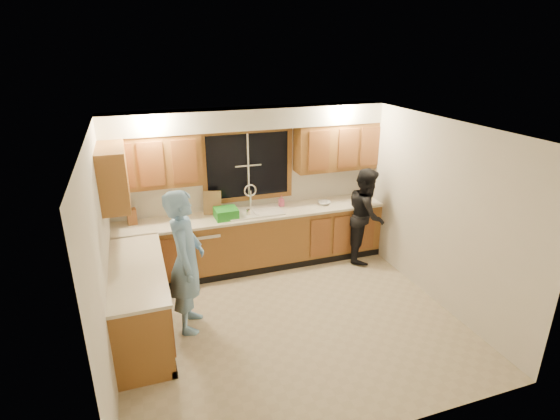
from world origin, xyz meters
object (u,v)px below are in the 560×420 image
Objects in this scene: dish_crate at (226,213)px; dishwasher at (201,250)px; woman at (366,215)px; soap_bottle at (281,201)px; bowl at (324,203)px; man at (186,262)px; knife_block at (132,216)px; sink at (254,216)px; stove at (142,329)px.

dishwasher is at bearing 168.82° from dish_crate.
dishwasher is 0.53× the size of woman.
soap_bottle reaches higher than bowl.
man is 1.53m from knife_block.
stove is at bearing -134.61° from sink.
dishwasher is 1.14m from knife_block.
stove is 4.42× the size of bowl.
dishwasher is 2.69m from woman.
dish_crate is 1.95× the size of soap_bottle.
dishwasher is at bearing 113.16° from woman.
soap_bottle is (0.50, 0.13, 0.14)m from sink.
bowl is at bearing -0.28° from dishwasher.
soap_bottle is at bearing 13.38° from dish_crate.
woman is (1.79, -0.33, -0.09)m from sink.
soap_bottle reaches higher than stove.
dishwasher is at bearing -179.01° from sink.
sink is 1.18m from bowl.
stove is 0.49× the size of man.
sink is 1.82m from woman.
man is 1.18× the size of woman.
sink is 1.80m from knife_block.
man is 3.16m from woman.
dishwasher is 3.45× the size of knife_block.
sink is 0.56× the size of woman.
man reaches higher than stove.
woman is at bearing -10.30° from sink.
knife_block is at bearing 112.69° from woman.
dishwasher is at bearing -2.18° from man.
bowl is (2.03, -0.01, 0.53)m from dishwasher.
stove is at bearing 142.52° from woman.
man reaches higher than dish_crate.
man is at bearing -105.96° from dishwasher.
bowl is (2.97, -0.15, -0.09)m from knife_block.
sink is 0.49m from dish_crate.
man is 10.70× the size of soap_bottle.
man is at bearing -73.82° from knife_block.
knife_block reaches higher than soap_bottle.
stove is 0.92m from man.
dish_crate is (-2.25, 0.23, 0.22)m from woman.
soap_bottle is (-1.30, 0.46, 0.23)m from woman.
sink is 5.06× the size of soap_bottle.
sink is at bearing 178.81° from bowl.
bowl reaches higher than dishwasher.
woman is 2.27m from dish_crate.
soap_bottle is at bearing 166.83° from bowl.
man is at bearing 42.65° from stove.
knife_block reaches higher than bowl.
dish_crate is (1.34, 1.73, 0.55)m from stove.
woman reaches higher than dish_crate.
soap_bottle is at bearing 6.33° from dishwasher.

